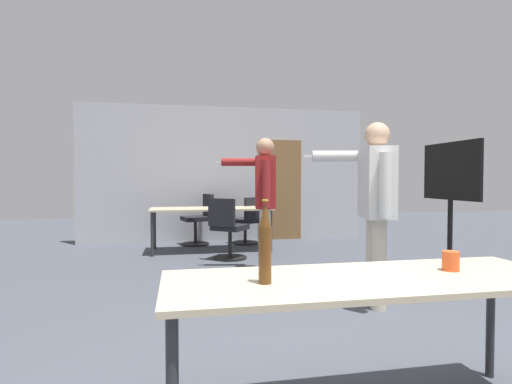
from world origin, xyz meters
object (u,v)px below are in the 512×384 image
tv_screen (451,195)px  office_chair_far_left (248,222)px  drink_cup (451,261)px  office_chair_near_pushed (199,221)px  person_right_polo (264,192)px  beer_bottle (265,244)px  person_near_casual (375,196)px  office_chair_far_right (228,230)px

tv_screen → office_chair_far_left: 3.79m
office_chair_far_left → drink_cup: bearing=-118.6°
office_chair_far_left → office_chair_near_pushed: bearing=142.5°
office_chair_near_pushed → person_right_polo: bearing=179.4°
beer_bottle → person_right_polo: bearing=78.0°
beer_bottle → person_near_casual: bearing=49.7°
person_near_casual → office_chair_far_right: bearing=36.7°
person_right_polo → beer_bottle: size_ratio=4.45×
person_right_polo → office_chair_near_pushed: bearing=25.3°
office_chair_far_left → drink_cup: size_ratio=8.57×
tv_screen → beer_bottle: (-2.87, -2.49, -0.11)m
drink_cup → person_near_casual: bearing=75.7°
tv_screen → drink_cup: size_ratio=16.10×
office_chair_far_left → office_chair_far_right: bearing=-141.7°
person_right_polo → office_chair_near_pushed: 2.68m
tv_screen → beer_bottle: bearing=-49.0°
office_chair_far_right → drink_cup: size_ratio=9.05×
office_chair_far_right → person_right_polo: bearing=-33.3°
tv_screen → beer_bottle: size_ratio=4.24×
person_near_casual → person_right_polo: bearing=38.9°
office_chair_far_right → office_chair_far_left: size_ratio=1.06×
drink_cup → tv_screen: bearing=53.0°
office_chair_near_pushed → drink_cup: office_chair_near_pushed is taller
office_chair_far_right → beer_bottle: (-0.34, -4.27, 0.48)m
office_chair_near_pushed → office_chair_far_right: bearing=176.6°
tv_screen → person_right_polo: size_ratio=0.95×
tv_screen → office_chair_far_left: size_ratio=1.88×
office_chair_near_pushed → drink_cup: (1.07, -5.72, 0.34)m
office_chair_far_left → beer_bottle: size_ratio=2.26×
office_chair_far_right → beer_bottle: bearing=-58.2°
person_right_polo → tv_screen: bearing=-100.9°
office_chair_near_pushed → beer_bottle: size_ratio=2.39×
office_chair_near_pushed → drink_cup: bearing=173.8°
office_chair_near_pushed → office_chair_far_left: office_chair_near_pushed is taller
office_chair_near_pushed → beer_bottle: 5.81m
tv_screen → person_right_polo: 2.31m
person_right_polo → office_chair_near_pushed: size_ratio=1.86×
tv_screen → beer_bottle: tv_screen is taller
office_chair_near_pushed → person_near_casual: bearing=-176.6°
office_chair_far_right → office_chair_far_left: office_chair_far_right is taller
person_near_casual → drink_cup: size_ratio=17.00×
office_chair_near_pushed → office_chair_far_left: 0.93m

